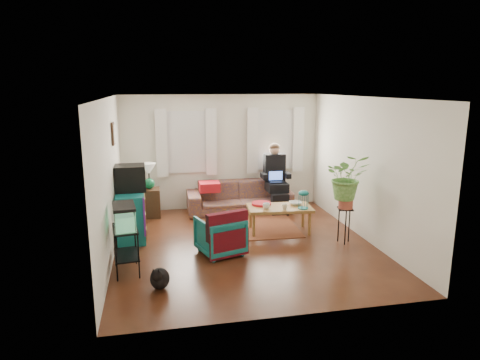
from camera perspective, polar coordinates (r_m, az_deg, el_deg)
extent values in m
cube|color=#4F2B14|center=(7.77, 0.60, -8.58)|extent=(4.50, 5.00, 0.01)
cube|color=white|center=(7.25, 0.64, 10.97)|extent=(4.50, 5.00, 0.01)
cube|color=silver|center=(9.82, -2.45, 3.74)|extent=(4.50, 0.01, 2.60)
cube|color=silver|center=(5.06, 6.60, -4.77)|extent=(4.50, 0.01, 2.60)
cube|color=silver|center=(7.28, -16.98, 0.10)|extent=(0.01, 5.00, 2.60)
cube|color=silver|center=(8.17, 16.25, 1.46)|extent=(0.01, 5.00, 2.60)
cube|color=white|center=(9.67, -7.15, 5.02)|extent=(1.08, 0.04, 1.38)
cube|color=white|center=(10.04, 4.65, 5.35)|extent=(1.08, 0.04, 1.38)
cube|color=white|center=(9.59, -7.11, 4.96)|extent=(1.36, 0.06, 1.50)
cube|color=white|center=(9.96, 4.77, 5.29)|extent=(1.36, 0.06, 1.50)
cube|color=#3D2616|center=(8.01, -16.48, 5.94)|extent=(0.04, 0.32, 0.40)
cube|color=brown|center=(8.68, 0.82, -6.23)|extent=(2.07, 1.68, 0.01)
imported|color=brown|center=(9.61, -0.12, -1.59)|extent=(2.34, 0.96, 0.91)
cube|color=#412218|center=(9.47, -11.88, -2.97)|extent=(0.43, 0.43, 0.62)
cube|color=#116769|center=(8.19, -14.32, -4.55)|extent=(0.52, 1.00, 0.89)
cube|color=black|center=(8.12, -14.43, 0.27)|extent=(0.56, 0.51, 0.48)
cube|color=black|center=(6.78, -14.93, -9.04)|extent=(0.42, 0.67, 0.71)
cube|color=#7FD899|center=(6.60, -15.19, -4.68)|extent=(0.38, 0.61, 0.37)
ellipsoid|color=black|center=(6.24, -10.65, -12.52)|extent=(0.37, 0.48, 0.36)
imported|color=#136A72|center=(7.27, -2.67, -7.12)|extent=(0.86, 0.83, 0.71)
cube|color=#9E0A0A|center=(6.99, -1.66, -6.64)|extent=(0.73, 0.38, 0.59)
cube|color=olive|center=(8.37, 5.27, -5.22)|extent=(1.28, 0.79, 0.51)
imported|color=white|center=(8.13, 3.53, -3.47)|extent=(0.15, 0.15, 0.11)
imported|color=beige|center=(8.11, 5.97, -3.58)|extent=(0.12, 0.12, 0.10)
imported|color=white|center=(8.46, 7.39, -3.08)|extent=(0.26, 0.26, 0.06)
cylinder|color=#B21414|center=(8.39, 2.85, -3.17)|extent=(0.41, 0.41, 0.04)
cube|color=black|center=(7.97, 13.75, -5.92)|extent=(0.34, 0.34, 0.65)
imported|color=#599947|center=(7.77, 14.04, -0.50)|extent=(0.88, 0.81, 0.82)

